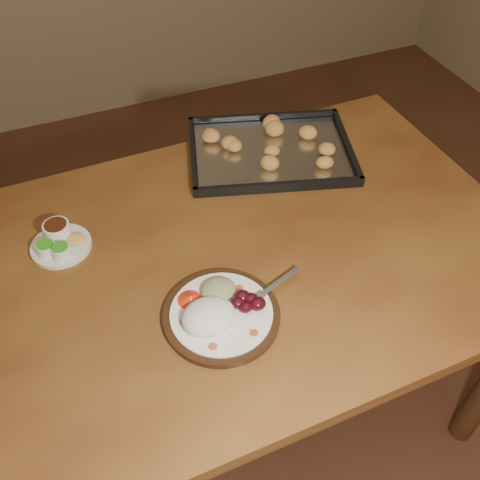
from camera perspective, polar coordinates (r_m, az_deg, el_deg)
name	(u,v)px	position (r m, az deg, el deg)	size (l,w,h in m)	color
ground	(263,416)	(1.85, 2.49, -18.28)	(4.00, 4.00, 0.00)	#582E1E
dining_table	(213,284)	(1.32, -2.85, -4.69)	(1.51, 0.92, 0.75)	brown
dinner_plate	(218,312)	(1.12, -2.33, -7.68)	(0.33, 0.25, 0.06)	black
condiment_saucer	(59,241)	(1.32, -18.74, -0.15)	(0.14, 0.14, 0.05)	silver
baking_tray	(270,150)	(1.52, 3.25, 9.54)	(0.52, 0.44, 0.05)	black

